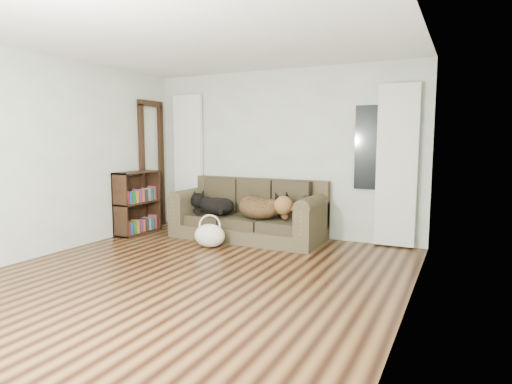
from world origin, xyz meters
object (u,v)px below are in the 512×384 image
at_px(dog_black_lab, 215,206).
at_px(tote_bag, 210,236).
at_px(sofa, 248,210).
at_px(dog_shepherd, 262,209).
at_px(bookshelf, 137,203).

relative_size(dog_black_lab, tote_bag, 1.44).
height_order(dog_black_lab, tote_bag, dog_black_lab).
relative_size(sofa, dog_shepherd, 2.98).
distance_m(dog_black_lab, bookshelf, 1.30).
height_order(sofa, dog_black_lab, sofa).
bearing_deg(bookshelf, sofa, 20.77).
bearing_deg(tote_bag, dog_black_lab, 115.73).
bearing_deg(dog_shepherd, dog_black_lab, 30.87).
bearing_deg(tote_bag, sofa, 71.75).
relative_size(sofa, tote_bag, 5.08).
bearing_deg(dog_shepherd, sofa, 13.66).
bearing_deg(dog_shepherd, bookshelf, 39.32).
height_order(tote_bag, bookshelf, bookshelf).
height_order(dog_shepherd, tote_bag, dog_shepherd).
xyz_separation_m(tote_bag, bookshelf, (-1.55, 0.27, 0.34)).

